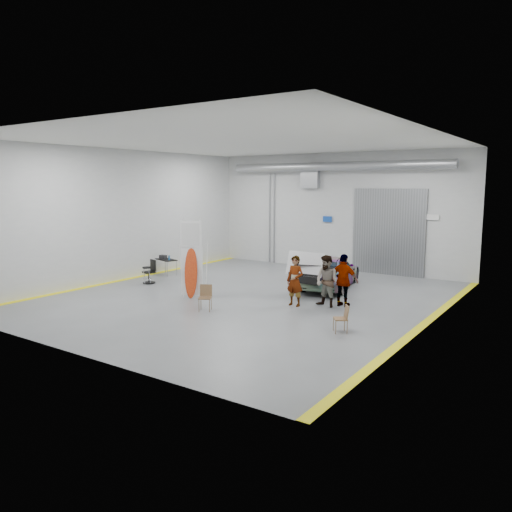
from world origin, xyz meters
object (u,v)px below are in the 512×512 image
Objects in this scene: folding_chair_far at (340,324)px; shop_stool at (147,276)px; sedan_car at (330,272)px; person_a at (295,281)px; work_table at (165,259)px; person_b at (327,281)px; surfboard_display at (189,265)px; person_c at (344,280)px; folding_chair_near at (205,303)px; office_chair at (150,273)px.

shop_stool is (-10.21, 1.88, 0.13)m from folding_chair_far.
person_a is (0.41, -3.73, 0.25)m from sedan_car.
person_b is at bearing -8.98° from work_table.
folding_chair_far is (6.84, -0.95, -1.04)m from surfboard_display.
person_a is 1.40× the size of work_table.
surfboard_display reaches higher than person_b.
person_b is 8.50m from shop_stool.
person_a is 4.23m from surfboard_display.
person_c is 1.46× the size of work_table.
surfboard_display is at bearing -15.52° from shop_stool.
person_b is at bearing 101.42° from sedan_car.
work_table is at bearing 115.36° from folding_chair_near.
person_c is 5.04m from folding_chair_near.
surfboard_display is 3.62m from shop_stool.
person_a is 3.35m from folding_chair_near.
office_chair is (1.02, -2.02, -0.30)m from work_table.
office_chair is at bearing -138.77° from folding_chair_far.
person_a is at bearing 16.75° from office_chair.
office_chair is (-8.98, -0.91, -0.51)m from person_c.
folding_chair_near is (1.81, -1.22, -1.02)m from surfboard_display.
person_a is at bearing -164.48° from folding_chair_far.
sedan_car is 2.43× the size of person_c.
surfboard_display reaches higher than work_table.
person_b is (1.04, 0.50, 0.02)m from person_a.
person_a reaches higher than work_table.
person_b is 0.62m from person_c.
sedan_car reaches higher than folding_chair_near.
person_b reaches higher than person_a.
folding_chair_far is at bearing -10.46° from shop_stool.
sedan_car is at bearing 99.28° from person_a.
office_chair is at bearing 101.77° from shop_stool.
shop_stool is at bearing 127.97° from folding_chair_near.
sedan_car is 3.55m from person_b.
shop_stool is at bearing 146.43° from surfboard_display.
office_chair is at bearing -176.96° from person_a.
shop_stool is at bearing -175.14° from person_a.
surfboard_display is (-5.08, -1.69, 0.35)m from person_b.
person_b reaches higher than folding_chair_near.
surfboard_display is 3.71m from office_chair.
folding_chair_far is (3.21, -5.86, -0.42)m from sedan_car.
person_a reaches higher than office_chair.
person_b is 8.53m from office_chair.
surfboard_display is at bearing -160.72° from person_a.
person_a is at bearing -1.69° from surfboard_display.
folding_chair_near is (-3.75, -3.31, -0.68)m from person_c.
sedan_car is 4.50× the size of office_chair.
office_chair is at bearing 15.19° from sedan_car.
folding_chair_far is at bearing 114.50° from person_c.
sedan_car is 6.01× the size of shop_stool.
person_a is at bearing 17.75° from folding_chair_near.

